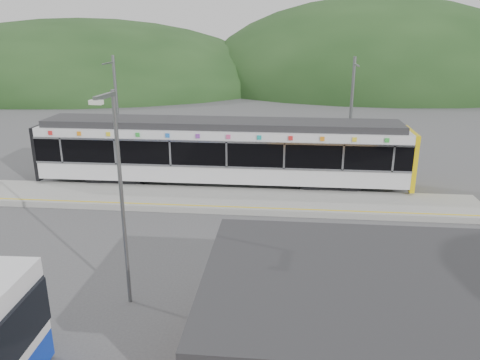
{
  "coord_description": "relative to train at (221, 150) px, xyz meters",
  "views": [
    {
      "loc": [
        3.22,
        -18.91,
        8.52
      ],
      "look_at": [
        1.27,
        1.0,
        2.0
      ],
      "focal_mm": 35.0,
      "sensor_mm": 36.0,
      "label": 1
    }
  ],
  "objects": [
    {
      "name": "lamp_post",
      "position": [
        -1.39,
        -12.14,
        2.01
      ],
      "size": [
        0.36,
        1.2,
        6.87
      ],
      "rotation": [
        0.0,
        0.0,
        -0.09
      ],
      "color": "slate",
      "rests_on": "ground"
    },
    {
      "name": "hills",
      "position": [
        6.45,
        -0.71,
        -2.06
      ],
      "size": [
        146.0,
        149.0,
        26.0
      ],
      "color": "#1E3D19",
      "rests_on": "ground"
    },
    {
      "name": "catenary_mast_west",
      "position": [
        -6.73,
        2.56,
        1.58
      ],
      "size": [
        0.18,
        1.8,
        7.0
      ],
      "color": "slate",
      "rests_on": "ground"
    },
    {
      "name": "station_shelter",
      "position": [
        6.26,
        -15.0,
        -0.51
      ],
      "size": [
        9.2,
        6.2,
        3.0
      ],
      "color": "brown",
      "rests_on": "ground"
    },
    {
      "name": "platform",
      "position": [
        0.27,
        -2.7,
        -1.91
      ],
      "size": [
        26.0,
        3.2,
        0.3
      ],
      "primitive_type": "cube",
      "color": "#9E9E99",
      "rests_on": "ground"
    },
    {
      "name": "ground",
      "position": [
        0.27,
        -6.0,
        -2.06
      ],
      "size": [
        120.0,
        120.0,
        0.0
      ],
      "primitive_type": "plane",
      "color": "#4C4C4F",
      "rests_on": "ground"
    },
    {
      "name": "yellow_line",
      "position": [
        0.27,
        -4.0,
        -1.76
      ],
      "size": [
        26.0,
        0.1,
        0.01
      ],
      "primitive_type": "cube",
      "color": "yellow",
      "rests_on": "platform"
    },
    {
      "name": "catenary_mast_east",
      "position": [
        7.27,
        2.56,
        1.58
      ],
      "size": [
        0.18,
        1.8,
        7.0
      ],
      "color": "slate",
      "rests_on": "ground"
    },
    {
      "name": "train",
      "position": [
        0.0,
        0.0,
        0.0
      ],
      "size": [
        20.44,
        3.01,
        3.74
      ],
      "color": "black",
      "rests_on": "ground"
    }
  ]
}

